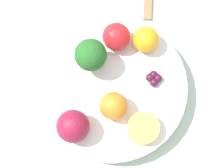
% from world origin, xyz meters
% --- Properties ---
extents(ground_plane, '(6.00, 6.00, 0.00)m').
position_xyz_m(ground_plane, '(0.00, 0.00, 0.00)').
color(ground_plane, gray).
extents(table_surface, '(1.20, 1.20, 0.02)m').
position_xyz_m(table_surface, '(0.00, 0.00, 0.01)').
color(table_surface, '#B2C6B2').
rests_on(table_surface, ground_plane).
extents(bowl, '(0.27, 0.27, 0.04)m').
position_xyz_m(bowl, '(0.00, 0.00, 0.04)').
color(bowl, white).
rests_on(bowl, table_surface).
extents(broccoli, '(0.06, 0.06, 0.07)m').
position_xyz_m(broccoli, '(-0.03, -0.04, 0.10)').
color(broccoli, '#99C17A').
rests_on(broccoli, bowl).
extents(apple_red, '(0.05, 0.05, 0.05)m').
position_xyz_m(apple_red, '(-0.08, -0.01, 0.08)').
color(apple_red, red).
rests_on(apple_red, bowl).
extents(apple_green, '(0.06, 0.06, 0.06)m').
position_xyz_m(apple_green, '(0.09, -0.05, 0.08)').
color(apple_green, maroon).
rests_on(apple_green, bowl).
extents(orange_front, '(0.05, 0.05, 0.05)m').
position_xyz_m(orange_front, '(-0.09, 0.04, 0.08)').
color(orange_front, orange).
rests_on(orange_front, bowl).
extents(orange_back, '(0.05, 0.05, 0.05)m').
position_xyz_m(orange_back, '(0.04, 0.01, 0.08)').
color(orange_back, orange).
rests_on(orange_back, bowl).
extents(grape_cluster, '(0.03, 0.03, 0.02)m').
position_xyz_m(grape_cluster, '(-0.02, 0.07, 0.06)').
color(grape_cluster, '#47142D').
rests_on(grape_cluster, bowl).
extents(small_cup, '(0.05, 0.05, 0.02)m').
position_xyz_m(small_cup, '(0.07, 0.07, 0.07)').
color(small_cup, '#F4CC4C').
rests_on(small_cup, bowl).
extents(spoon, '(0.09, 0.03, 0.01)m').
position_xyz_m(spoon, '(-0.20, 0.03, 0.02)').
color(spoon, olive).
rests_on(spoon, table_surface).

